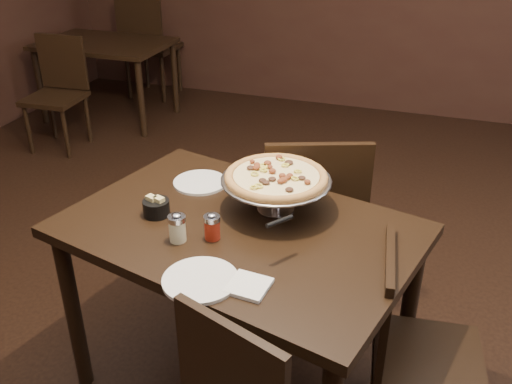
% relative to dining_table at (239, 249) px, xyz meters
% --- Properties ---
extents(room, '(6.04, 7.04, 2.84)m').
position_rel_dining_table_xyz_m(room, '(0.05, 0.12, 0.72)').
color(room, black).
rests_on(room, ground).
extents(dining_table, '(1.42, 1.12, 0.79)m').
position_rel_dining_table_xyz_m(dining_table, '(0.00, 0.00, 0.00)').
color(dining_table, black).
rests_on(dining_table, ground).
extents(background_table, '(1.10, 0.74, 0.69)m').
position_rel_dining_table_xyz_m(background_table, '(-2.21, 2.60, -0.08)').
color(background_table, black).
rests_on(background_table, ground).
extents(pizza_stand, '(0.42, 0.42, 0.17)m').
position_rel_dining_table_xyz_m(pizza_stand, '(0.09, 0.15, 0.24)').
color(pizza_stand, '#AFB0B6').
rests_on(pizza_stand, dining_table).
extents(parmesan_shaker, '(0.06, 0.06, 0.11)m').
position_rel_dining_table_xyz_m(parmesan_shaker, '(-0.17, -0.16, 0.16)').
color(parmesan_shaker, beige).
rests_on(parmesan_shaker, dining_table).
extents(pepper_flake_shaker, '(0.06, 0.06, 0.10)m').
position_rel_dining_table_xyz_m(pepper_flake_shaker, '(-0.06, -0.11, 0.15)').
color(pepper_flake_shaker, maroon).
rests_on(pepper_flake_shaker, dining_table).
extents(packet_caddy, '(0.10, 0.10, 0.08)m').
position_rel_dining_table_xyz_m(packet_caddy, '(-0.32, -0.03, 0.14)').
color(packet_caddy, black).
rests_on(packet_caddy, dining_table).
extents(napkin_stack, '(0.13, 0.13, 0.01)m').
position_rel_dining_table_xyz_m(napkin_stack, '(0.16, -0.33, 0.11)').
color(napkin_stack, white).
rests_on(napkin_stack, dining_table).
extents(plate_left, '(0.22, 0.22, 0.01)m').
position_rel_dining_table_xyz_m(plate_left, '(-0.27, 0.26, 0.11)').
color(plate_left, white).
rests_on(plate_left, dining_table).
extents(plate_near, '(0.24, 0.24, 0.01)m').
position_rel_dining_table_xyz_m(plate_near, '(0.00, -0.35, 0.11)').
color(plate_near, white).
rests_on(plate_near, dining_table).
extents(serving_spatula, '(0.13, 0.13, 0.02)m').
position_rel_dining_table_xyz_m(serving_spatula, '(0.20, -0.14, 0.24)').
color(serving_spatula, '#AFB0B6').
rests_on(serving_spatula, pizza_stand).
extents(chair_far, '(0.58, 0.58, 0.96)m').
position_rel_dining_table_xyz_m(chair_far, '(0.15, 0.55, -0.16)').
color(chair_far, black).
rests_on(chair_far, ground).
extents(chair_side, '(0.43, 0.43, 0.82)m').
position_rel_dining_table_xyz_m(chair_side, '(0.66, -0.04, -0.23)').
color(chair_side, black).
rests_on(chair_side, ground).
extents(bg_chair_far, '(0.47, 0.47, 0.99)m').
position_rel_dining_table_xyz_m(bg_chair_far, '(-2.14, 3.23, -0.14)').
color(bg_chair_far, black).
rests_on(bg_chair_far, ground).
extents(bg_chair_near, '(0.43, 0.43, 0.87)m').
position_rel_dining_table_xyz_m(bg_chair_near, '(-2.24, 1.93, -0.21)').
color(bg_chair_near, black).
rests_on(bg_chair_near, ground).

